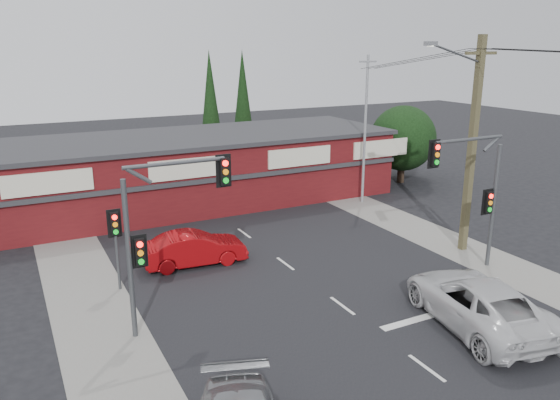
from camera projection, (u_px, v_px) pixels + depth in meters
name	position (u px, v px, depth m)	size (l,w,h in m)	color
ground	(352.00, 313.00, 20.16)	(120.00, 120.00, 0.00)	black
road_strip	(288.00, 266.00, 24.44)	(14.00, 70.00, 0.01)	black
verge_left	(91.00, 306.00, 20.70)	(3.00, 70.00, 0.02)	gray
verge_right	(433.00, 237.00, 28.17)	(3.00, 70.00, 0.02)	gray
stop_line	(452.00, 309.00, 20.41)	(6.50, 0.35, 0.01)	silver
white_suv	(477.00, 302.00, 19.11)	(2.89, 6.26, 1.74)	silver
red_sedan	(194.00, 249.00, 24.44)	(1.60, 4.59, 1.51)	#98090D
lane_dashes	(228.00, 221.00, 30.65)	(0.12, 62.14, 0.01)	silver
shop_building	(183.00, 170.00, 33.67)	(27.30, 8.40, 4.22)	#4C0F12
tree_cluster	(401.00, 141.00, 39.03)	(5.90, 5.10, 5.50)	#2D2116
conifer_near	(210.00, 101.00, 40.72)	(1.80, 1.80, 9.25)	#2D2116
conifer_far	(243.00, 97.00, 43.97)	(1.80, 1.80, 9.25)	#2D2116
traffic_mast_left	(160.00, 222.00, 17.97)	(3.77, 0.27, 5.97)	#47494C
traffic_mast_right	(477.00, 183.00, 22.95)	(3.96, 0.27, 5.97)	#47494C
pedestal_signal	(115.00, 233.00, 21.47)	(0.55, 0.27, 3.38)	#47494C
utility_pole	(471.00, 139.00, 24.91)	(4.38, 0.59, 10.00)	brown
steel_pole	(365.00, 128.00, 33.09)	(1.20, 0.16, 9.00)	gray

